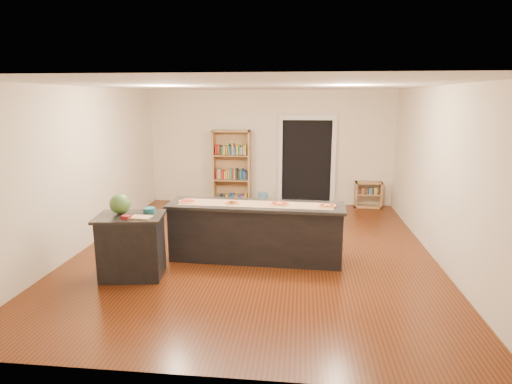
# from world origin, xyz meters

# --- Properties ---
(room) EXTENTS (6.00, 7.00, 2.80)m
(room) POSITION_xyz_m (0.00, 0.00, 1.40)
(room) COLOR beige
(room) RESTS_ON ground
(doorway) EXTENTS (1.40, 0.09, 2.21)m
(doorway) POSITION_xyz_m (0.90, 3.46, 1.20)
(doorway) COLOR black
(doorway) RESTS_ON room
(kitchen_island) EXTENTS (2.83, 0.77, 0.93)m
(kitchen_island) POSITION_xyz_m (0.06, -0.40, 0.47)
(kitchen_island) COLOR black
(kitchen_island) RESTS_ON ground
(side_counter) EXTENTS (0.95, 0.69, 0.94)m
(side_counter) POSITION_xyz_m (-1.68, -1.30, 0.47)
(side_counter) COLOR black
(side_counter) RESTS_ON ground
(bookshelf) EXTENTS (0.92, 0.33, 1.84)m
(bookshelf) POSITION_xyz_m (-0.94, 3.29, 0.92)
(bookshelf) COLOR tan
(bookshelf) RESTS_ON ground
(low_shelf) EXTENTS (0.63, 0.27, 0.63)m
(low_shelf) POSITION_xyz_m (2.41, 3.31, 0.32)
(low_shelf) COLOR tan
(low_shelf) RESTS_ON ground
(waste_bin) EXTENTS (0.24, 0.24, 0.34)m
(waste_bin) POSITION_xyz_m (-0.14, 3.11, 0.17)
(waste_bin) COLOR #5193B6
(waste_bin) RESTS_ON ground
(kraft_paper) EXTENTS (2.47, 0.53, 0.00)m
(kraft_paper) POSITION_xyz_m (0.06, -0.41, 0.94)
(kraft_paper) COLOR #A17953
(kraft_paper) RESTS_ON kitchen_island
(watermelon) EXTENTS (0.30, 0.30, 0.30)m
(watermelon) POSITION_xyz_m (-1.84, -1.24, 1.09)
(watermelon) COLOR #144214
(watermelon) RESTS_ON side_counter
(cutting_board) EXTENTS (0.31, 0.22, 0.02)m
(cutting_board) POSITION_xyz_m (-1.46, -1.41, 0.95)
(cutting_board) COLOR tan
(cutting_board) RESTS_ON side_counter
(package_red) EXTENTS (0.15, 0.12, 0.05)m
(package_red) POSITION_xyz_m (-1.66, -1.47, 0.96)
(package_red) COLOR maroon
(package_red) RESTS_ON side_counter
(package_teal) EXTENTS (0.18, 0.18, 0.07)m
(package_teal) POSITION_xyz_m (-1.46, -1.10, 0.97)
(package_teal) COLOR #195966
(package_teal) RESTS_ON side_counter
(pizza_a) EXTENTS (0.27, 0.27, 0.02)m
(pizza_a) POSITION_xyz_m (-1.07, -0.39, 0.95)
(pizza_a) COLOR tan
(pizza_a) RESTS_ON kitchen_island
(pizza_b) EXTENTS (0.26, 0.26, 0.02)m
(pizza_b) POSITION_xyz_m (-0.32, -0.42, 0.95)
(pizza_b) COLOR tan
(pizza_b) RESTS_ON kitchen_island
(pizza_c) EXTENTS (0.31, 0.31, 0.02)m
(pizza_c) POSITION_xyz_m (0.44, -0.38, 0.95)
(pizza_c) COLOR tan
(pizza_c) RESTS_ON kitchen_island
(pizza_d) EXTENTS (0.30, 0.30, 0.02)m
(pizza_d) POSITION_xyz_m (1.19, -0.44, 0.95)
(pizza_d) COLOR tan
(pizza_d) RESTS_ON kitchen_island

